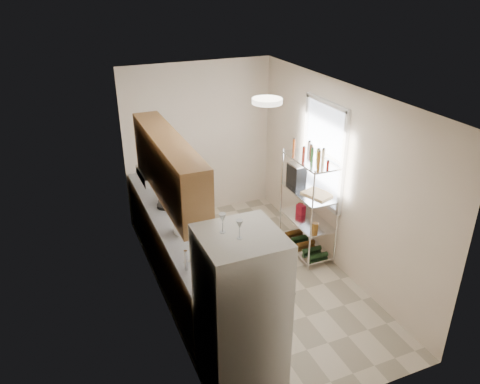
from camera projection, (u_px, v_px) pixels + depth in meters
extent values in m
cube|color=beige|center=(253.00, 279.00, 6.49)|extent=(2.50, 4.40, 0.01)
cube|color=silver|center=(256.00, 92.00, 5.36)|extent=(2.50, 4.40, 0.01)
cube|color=#EFDDC7|center=(199.00, 141.00, 7.75)|extent=(2.50, 0.01, 2.60)
cube|color=#EFDDC7|center=(359.00, 295.00, 4.09)|extent=(2.50, 0.01, 2.60)
cube|color=#EFDDC7|center=(157.00, 212.00, 5.48)|extent=(0.01, 4.40, 2.60)
cube|color=#EFDDC7|center=(338.00, 178.00, 6.36)|extent=(0.01, 4.40, 2.60)
cube|color=#A77547|center=(178.00, 250.00, 6.34)|extent=(0.60, 3.48, 0.86)
cube|color=gray|center=(177.00, 221.00, 6.15)|extent=(0.63, 3.51, 0.04)
cube|color=#B7BABC|center=(203.00, 268.00, 5.19)|extent=(0.52, 0.44, 0.04)
cube|color=#B7BABC|center=(171.00, 203.00, 7.55)|extent=(0.01, 0.55, 0.72)
cube|color=#A77547|center=(169.00, 166.00, 5.41)|extent=(0.33, 2.20, 0.72)
cube|color=#B7BABC|center=(159.00, 174.00, 6.28)|extent=(0.50, 0.60, 0.12)
cube|color=white|center=(324.00, 153.00, 6.54)|extent=(0.06, 1.00, 1.46)
cube|color=silver|center=(306.00, 246.00, 7.04)|extent=(0.45, 0.90, 0.02)
cube|color=silver|center=(307.00, 220.00, 6.85)|extent=(0.45, 0.90, 0.02)
cube|color=silver|center=(309.00, 193.00, 6.66)|extent=(0.45, 0.90, 0.02)
cube|color=silver|center=(312.00, 160.00, 6.44)|extent=(0.45, 0.90, 0.02)
cylinder|color=silver|center=(311.00, 223.00, 6.31)|extent=(0.02, 0.02, 1.55)
cylinder|color=silver|center=(281.00, 197.00, 7.04)|extent=(0.02, 0.02, 1.55)
cylinder|color=silver|center=(338.00, 217.00, 6.46)|extent=(0.02, 0.02, 1.55)
cylinder|color=silver|center=(306.00, 192.00, 7.19)|extent=(0.02, 0.02, 1.55)
cylinder|color=white|center=(267.00, 101.00, 5.13)|extent=(0.34, 0.34, 0.05)
cube|color=silver|center=(241.00, 315.00, 4.46)|extent=(0.73, 0.73, 1.78)
cylinder|color=silver|center=(183.00, 225.00, 5.82)|extent=(0.23, 0.23, 0.19)
cylinder|color=black|center=(166.00, 206.00, 6.46)|extent=(0.30, 0.30, 0.04)
cylinder|color=black|center=(165.00, 201.00, 6.58)|extent=(0.22, 0.22, 0.04)
cube|color=tan|center=(318.00, 194.00, 6.56)|extent=(0.41, 0.47, 0.03)
cube|color=black|center=(296.00, 174.00, 6.84)|extent=(0.20, 0.28, 0.31)
cube|color=maroon|center=(301.00, 209.00, 6.98)|extent=(0.12, 0.14, 0.14)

